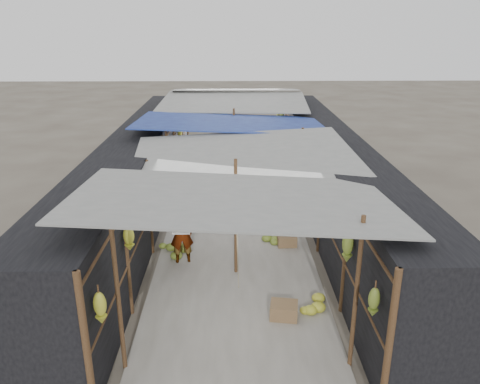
{
  "coord_description": "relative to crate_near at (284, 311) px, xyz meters",
  "views": [
    {
      "loc": [
        -0.08,
        -6.11,
        5.16
      ],
      "look_at": [
        0.12,
        4.77,
        1.25
      ],
      "focal_mm": 35.0,
      "sensor_mm": 36.0,
      "label": 1
    }
  ],
  "objects": [
    {
      "name": "shopper_blue",
      "position": [
        -1.93,
        7.38,
        0.7
      ],
      "size": [
        0.97,
        0.83,
        1.71
      ],
      "primitive_type": "imported",
      "rotation": [
        0.0,
        0.0,
        -0.26
      ],
      "color": "#204BA0",
      "rests_on": "ground"
    },
    {
      "name": "stall_right",
      "position": [
        1.82,
        5.21,
        1.0
      ],
      "size": [
        1.4,
        15.0,
        2.3
      ],
      "primitive_type": "cube",
      "color": "black",
      "rests_on": "ground"
    },
    {
      "name": "hanging_bananas",
      "position": [
        -1.0,
        5.04,
        1.49
      ],
      "size": [
        3.96,
        14.06,
        0.76
      ],
      "color": "#AAAB2C",
      "rests_on": "ground"
    },
    {
      "name": "black_basin",
      "position": [
        0.74,
        5.75,
        -0.06
      ],
      "size": [
        0.59,
        0.59,
        0.18
      ],
      "primitive_type": "cylinder",
      "color": "black",
      "rests_on": "ground"
    },
    {
      "name": "crate_back",
      "position": [
        -1.48,
        7.82,
        -0.01
      ],
      "size": [
        0.53,
        0.48,
        0.27
      ],
      "primitive_type": "cube",
      "rotation": [
        0.0,
        0.0,
        0.36
      ],
      "color": "brown",
      "rests_on": "ground"
    },
    {
      "name": "aisle_slab",
      "position": [
        -0.88,
        5.21,
        -0.14
      ],
      "size": [
        3.6,
        16.0,
        0.02
      ],
      "primitive_type": "cube",
      "color": "#9E998E",
      "rests_on": "ground"
    },
    {
      "name": "vendor_seated",
      "position": [
        0.17,
        4.58,
        0.24
      ],
      "size": [
        0.33,
        0.53,
        0.79
      ],
      "primitive_type": "imported",
      "rotation": [
        0.0,
        0.0,
        -1.49
      ],
      "color": "#48443E",
      "rests_on": "ground"
    },
    {
      "name": "market_canopy",
      "position": [
        -0.85,
        5.55,
        2.26
      ],
      "size": [
        5.62,
        15.2,
        2.77
      ],
      "color": "brown",
      "rests_on": "ground"
    },
    {
      "name": "ground",
      "position": [
        -0.88,
        -1.29,
        -0.15
      ],
      "size": [
        80.0,
        80.0,
        0.0
      ],
      "primitive_type": "plane",
      "color": "#6B6356",
      "rests_on": "ground"
    },
    {
      "name": "crate_mid",
      "position": [
        0.39,
        3.01,
        -0.01
      ],
      "size": [
        0.48,
        0.39,
        0.28
      ],
      "primitive_type": "cube",
      "rotation": [
        0.0,
        0.0,
        0.04
      ],
      "color": "brown",
      "rests_on": "ground"
    },
    {
      "name": "vendor_elderly",
      "position": [
        -2.1,
        2.21,
        0.57
      ],
      "size": [
        0.58,
        0.43,
        1.45
      ],
      "primitive_type": "imported",
      "rotation": [
        0.0,
        0.0,
        3.32
      ],
      "color": "white",
      "rests_on": "ground"
    },
    {
      "name": "crate_near",
      "position": [
        0.0,
        0.0,
        0.0
      ],
      "size": [
        0.56,
        0.48,
        0.3
      ],
      "primitive_type": "cube",
      "rotation": [
        0.0,
        0.0,
        -0.16
      ],
      "color": "brown",
      "rests_on": "ground"
    },
    {
      "name": "floor_bananas",
      "position": [
        -0.88,
        5.35,
        0.01
      ],
      "size": [
        3.93,
        10.37,
        0.36
      ],
      "color": "olive",
      "rests_on": "ground"
    },
    {
      "name": "stall_left",
      "position": [
        -3.58,
        5.21,
        1.0
      ],
      "size": [
        1.4,
        15.0,
        2.3
      ],
      "primitive_type": "cube",
      "color": "black",
      "rests_on": "ground"
    }
  ]
}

